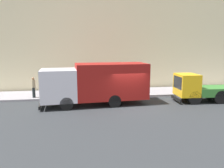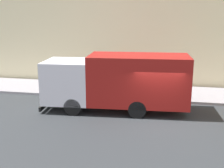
{
  "view_description": "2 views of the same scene",
  "coord_description": "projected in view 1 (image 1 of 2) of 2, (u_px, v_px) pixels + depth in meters",
  "views": [
    {
      "loc": [
        -15.3,
        3.66,
        4.36
      ],
      "look_at": [
        0.88,
        1.15,
        1.61
      ],
      "focal_mm": 34.97,
      "sensor_mm": 36.0,
      "label": 1
    },
    {
      "loc": [
        -13.8,
        -0.22,
        5.35
      ],
      "look_at": [
        1.12,
        2.63,
        1.51
      ],
      "focal_mm": 44.97,
      "sensor_mm": 36.0,
      "label": 2
    }
  ],
  "objects": [
    {
      "name": "pedestrian_standing",
      "position": [
        34.0,
        87.0,
        18.4
      ],
      "size": [
        0.39,
        0.39,
        1.75
      ],
      "rotation": [
        0.0,
        0.0,
        4.54
      ],
      "color": "black",
      "rests_on": "sidewalk"
    },
    {
      "name": "small_flatbed_truck",
      "position": [
        199.0,
        88.0,
        17.64
      ],
      "size": [
        2.21,
        5.05,
        2.28
      ],
      "rotation": [
        0.0,
        0.0,
        -0.05
      ],
      "color": "yellow",
      "rests_on": "ground"
    },
    {
      "name": "pedestrian_walking",
      "position": [
        61.0,
        82.0,
        21.1
      ],
      "size": [
        0.47,
        0.47,
        1.71
      ],
      "rotation": [
        0.0,
        0.0,
        3.72
      ],
      "color": "#3D3449",
      "rests_on": "sidewalk"
    },
    {
      "name": "sidewalk",
      "position": [
        117.0,
        93.0,
        20.93
      ],
      "size": [
        3.76,
        30.0,
        0.15
      ],
      "primitive_type": "cube",
      "color": "gray",
      "rests_on": "ground"
    },
    {
      "name": "street_sign_post",
      "position": [
        82.0,
        80.0,
        18.75
      ],
      "size": [
        0.44,
        0.08,
        2.37
      ],
      "color": "#4C5156",
      "rests_on": "sidewalk"
    },
    {
      "name": "large_utility_truck",
      "position": [
        96.0,
        82.0,
        16.62
      ],
      "size": [
        3.05,
        8.19,
        3.16
      ],
      "rotation": [
        0.0,
        0.0,
        0.07
      ],
      "color": "white",
      "rests_on": "ground"
    },
    {
      "name": "building_facade",
      "position": [
        114.0,
        35.0,
        22.34
      ],
      "size": [
        0.5,
        30.0,
        11.16
      ],
      "primitive_type": "cube",
      "color": "beige",
      "rests_on": "ground"
    },
    {
      "name": "ground",
      "position": [
        129.0,
        107.0,
        16.18
      ],
      "size": [
        80.0,
        80.0,
        0.0
      ],
      "primitive_type": "plane",
      "color": "#2C2F31"
    }
  ]
}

